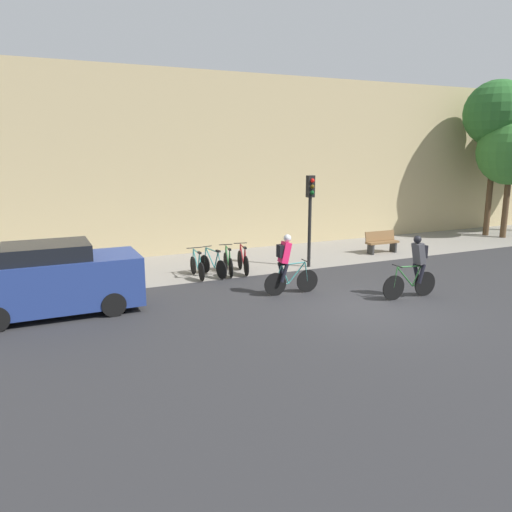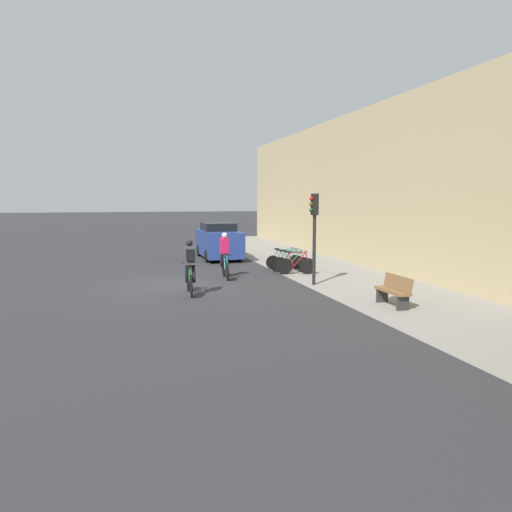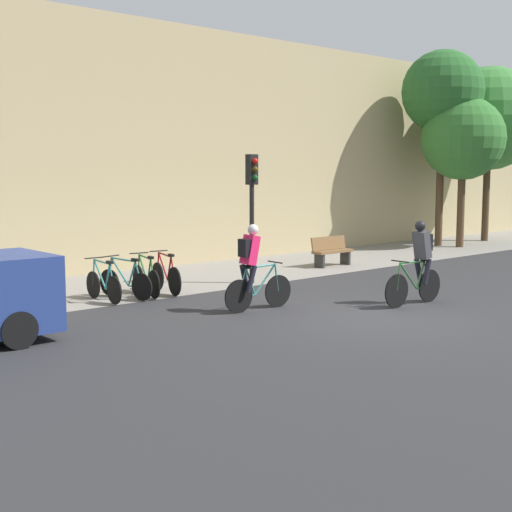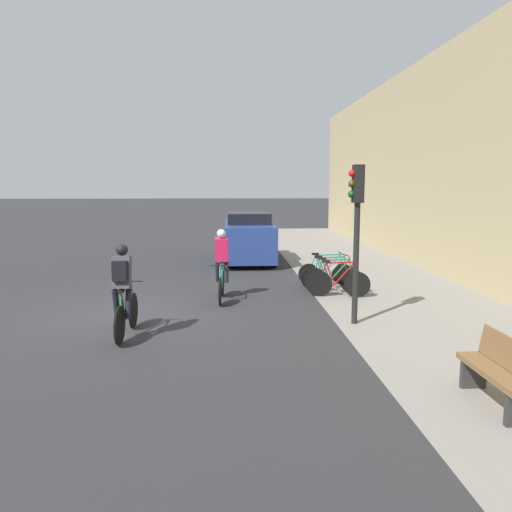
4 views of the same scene
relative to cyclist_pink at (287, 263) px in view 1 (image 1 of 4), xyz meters
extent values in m
plane|color=#2B2B2D|center=(1.42, -2.10, -0.95)|extent=(200.00, 200.00, 0.00)
cube|color=gray|center=(1.42, 4.65, -0.94)|extent=(44.00, 4.50, 0.01)
cube|color=tan|center=(1.42, 7.20, 2.65)|extent=(44.00, 0.60, 7.19)
cylinder|color=black|center=(0.68, -0.04, -0.60)|extent=(0.68, 0.07, 0.68)
cylinder|color=black|center=(-0.35, 0.02, -0.60)|extent=(0.68, 0.07, 0.68)
cylinder|color=teal|center=(0.33, -0.02, -0.32)|extent=(0.57, 0.07, 0.62)
cylinder|color=teal|center=(-0.05, 0.00, -0.34)|extent=(0.27, 0.05, 0.58)
cylinder|color=teal|center=(0.22, -0.01, -0.04)|extent=(0.77, 0.08, 0.07)
cylinder|color=teal|center=(-0.14, 0.01, -0.61)|extent=(0.42, 0.05, 0.05)
cylinder|color=teal|center=(-0.26, 0.01, -0.33)|extent=(0.22, 0.04, 0.56)
cylinder|color=teal|center=(0.64, -0.03, -0.31)|extent=(0.12, 0.04, 0.59)
cylinder|color=black|center=(0.60, -0.03, 0.02)|extent=(0.05, 0.46, 0.03)
cube|color=black|center=(-0.16, 0.01, -0.01)|extent=(0.20, 0.09, 0.06)
cube|color=#EA1E56|center=(-0.06, 0.00, 0.32)|extent=(0.34, 0.34, 0.63)
sphere|color=silver|center=(0.02, 0.00, 0.73)|extent=(0.23, 0.23, 0.22)
cylinder|color=black|center=(-0.12, -0.10, -0.26)|extent=(0.28, 0.12, 0.56)
cylinder|color=black|center=(-0.11, 0.12, -0.26)|extent=(0.25, 0.12, 0.56)
cube|color=black|center=(-0.20, 0.01, 0.37)|extent=(0.15, 0.27, 0.36)
cylinder|color=black|center=(2.46, -1.76, -0.59)|extent=(0.72, 0.06, 0.72)
cylinder|color=black|center=(3.57, -1.80, -0.59)|extent=(0.72, 0.06, 0.72)
cylinder|color=#2D6B33|center=(2.84, -1.77, -0.31)|extent=(0.60, 0.06, 0.63)
cylinder|color=#2D6B33|center=(3.25, -1.79, -0.32)|extent=(0.28, 0.05, 0.58)
cylinder|color=#2D6B33|center=(2.96, -1.78, -0.02)|extent=(0.82, 0.07, 0.07)
cylinder|color=#2D6B33|center=(3.35, -1.79, -0.60)|extent=(0.44, 0.05, 0.05)
cylinder|color=#2D6B33|center=(3.47, -1.80, -0.31)|extent=(0.23, 0.04, 0.56)
cylinder|color=#2D6B33|center=(2.51, -1.76, -0.30)|extent=(0.13, 0.04, 0.59)
cylinder|color=black|center=(2.55, -1.76, 0.03)|extent=(0.04, 0.46, 0.03)
cube|color=black|center=(3.37, -1.79, 0.00)|extent=(0.20, 0.09, 0.06)
cube|color=#3D3D42|center=(3.27, -1.79, 0.33)|extent=(0.33, 0.33, 0.63)
sphere|color=black|center=(3.19, -1.79, 0.74)|extent=(0.23, 0.23, 0.22)
cylinder|color=black|center=(3.32, -1.68, -0.24)|extent=(0.28, 0.12, 0.56)
cylinder|color=black|center=(3.32, -1.90, -0.24)|extent=(0.24, 0.12, 0.56)
cube|color=black|center=(3.41, -1.80, 0.38)|extent=(0.15, 0.26, 0.36)
cylinder|color=black|center=(-1.72, 3.48, -0.64)|extent=(0.06, 0.61, 0.61)
cylinder|color=black|center=(-1.75, 2.51, -0.64)|extent=(0.06, 0.61, 0.61)
cylinder|color=teal|center=(-1.73, 3.15, -0.36)|extent=(0.06, 0.54, 0.62)
cylinder|color=teal|center=(-1.74, 2.79, -0.37)|extent=(0.05, 0.25, 0.58)
cylinder|color=teal|center=(-1.73, 3.04, -0.07)|extent=(0.06, 0.72, 0.07)
cylinder|color=teal|center=(-1.74, 2.70, -0.65)|extent=(0.05, 0.39, 0.05)
cylinder|color=teal|center=(-1.75, 2.59, -0.36)|extent=(0.04, 0.21, 0.56)
cylinder|color=teal|center=(-1.72, 3.44, -0.35)|extent=(0.04, 0.11, 0.58)
cylinder|color=black|center=(-1.72, 3.40, -0.02)|extent=(0.46, 0.04, 0.03)
cube|color=black|center=(-1.74, 2.68, -0.05)|extent=(0.09, 0.20, 0.06)
cylinder|color=black|center=(-1.29, 3.51, -0.64)|extent=(0.16, 0.61, 0.62)
cylinder|color=black|center=(-1.07, 2.48, -0.64)|extent=(0.16, 0.61, 0.62)
cylinder|color=teal|center=(-1.22, 3.16, -0.35)|extent=(0.16, 0.57, 0.62)
cylinder|color=teal|center=(-1.14, 2.78, -0.37)|extent=(0.09, 0.27, 0.58)
cylinder|color=teal|center=(-1.19, 3.04, -0.07)|extent=(0.20, 0.77, 0.07)
cylinder|color=teal|center=(-1.12, 2.68, -0.64)|extent=(0.12, 0.42, 0.05)
cylinder|color=teal|center=(-1.09, 2.57, -0.36)|extent=(0.08, 0.22, 0.56)
cylinder|color=teal|center=(-1.28, 3.47, -0.35)|extent=(0.06, 0.12, 0.59)
cylinder|color=black|center=(-1.27, 3.43, -0.02)|extent=(0.46, 0.12, 0.03)
cube|color=black|center=(-1.11, 2.66, -0.05)|extent=(0.12, 0.21, 0.06)
cylinder|color=black|center=(-0.54, 3.47, -0.62)|extent=(0.16, 0.65, 0.65)
cylinder|color=black|center=(-0.73, 2.52, -0.62)|extent=(0.16, 0.65, 0.65)
cylinder|color=#2D6B33|center=(-0.60, 3.15, -0.34)|extent=(0.14, 0.53, 0.62)
cylinder|color=#2D6B33|center=(-0.67, 2.79, -0.35)|extent=(0.09, 0.25, 0.58)
cylinder|color=#2D6B33|center=(-0.62, 3.04, -0.05)|extent=(0.18, 0.71, 0.07)
cylinder|color=#2D6B33|center=(-0.69, 2.71, -0.63)|extent=(0.11, 0.39, 0.05)
cylinder|color=#2D6B33|center=(-0.71, 2.60, -0.34)|extent=(0.07, 0.21, 0.56)
cylinder|color=#2D6B33|center=(-0.55, 3.43, -0.33)|extent=(0.06, 0.12, 0.58)
cylinder|color=black|center=(-0.56, 3.39, 0.00)|extent=(0.46, 0.12, 0.03)
cube|color=black|center=(-0.69, 2.69, -0.03)|extent=(0.12, 0.21, 0.06)
cylinder|color=black|center=(0.01, 3.47, -0.61)|extent=(0.16, 0.67, 0.67)
cylinder|color=black|center=(-0.17, 2.52, -0.61)|extent=(0.16, 0.67, 0.67)
cylinder|color=maroon|center=(-0.05, 3.15, -0.33)|extent=(0.14, 0.53, 0.62)
cylinder|color=maroon|center=(-0.12, 2.79, -0.34)|extent=(0.08, 0.25, 0.58)
cylinder|color=maroon|center=(-0.07, 3.04, -0.05)|extent=(0.17, 0.72, 0.07)
cylinder|color=maroon|center=(-0.13, 2.71, -0.62)|extent=(0.10, 0.39, 0.05)
cylinder|color=maroon|center=(-0.15, 2.60, -0.34)|extent=(0.07, 0.21, 0.56)
cylinder|color=maroon|center=(0.00, 3.43, -0.32)|extent=(0.06, 0.12, 0.58)
cylinder|color=black|center=(-0.01, 3.40, 0.01)|extent=(0.46, 0.11, 0.03)
cube|color=black|center=(-0.14, 2.69, -0.02)|extent=(0.11, 0.21, 0.06)
cylinder|color=black|center=(2.42, 2.78, 0.69)|extent=(0.12, 0.12, 3.27)
cube|color=black|center=(2.42, 2.78, 1.94)|extent=(0.26, 0.20, 0.76)
sphere|color=red|center=(2.42, 2.66, 2.15)|extent=(0.15, 0.15, 0.15)
sphere|color=#4C380A|center=(2.42, 2.66, 1.94)|extent=(0.15, 0.15, 0.15)
sphere|color=#0C4719|center=(2.42, 2.66, 1.74)|extent=(0.15, 0.15, 0.15)
cube|color=brown|center=(6.39, 3.62, -0.50)|extent=(1.43, 0.40, 0.08)
cube|color=brown|center=(6.39, 3.80, -0.26)|extent=(1.43, 0.12, 0.40)
cube|color=#2D2D2D|center=(5.82, 3.62, -0.72)|extent=(0.08, 0.36, 0.45)
cube|color=#2D2D2D|center=(6.96, 3.62, -0.72)|extent=(0.08, 0.36, 0.45)
cube|color=navy|center=(-6.23, 0.95, -0.13)|extent=(4.30, 1.78, 1.27)
cube|color=black|center=(-6.33, 0.95, 0.70)|extent=(2.06, 1.57, 0.40)
cylinder|color=black|center=(-4.89, 0.14, -0.64)|extent=(0.62, 0.20, 0.62)
cylinder|color=black|center=(-4.89, 1.77, -0.64)|extent=(0.62, 0.20, 0.62)
cylinder|color=#4C3823|center=(14.09, 4.18, 0.59)|extent=(0.28, 0.28, 3.06)
sphere|color=#33702D|center=(14.09, 4.18, 3.13)|extent=(3.10, 3.10, 3.10)
cylinder|color=#4C3823|center=(13.86, 4.98, 1.47)|extent=(0.28, 0.28, 4.84)
sphere|color=#286028|center=(13.86, 4.98, 4.89)|extent=(3.07, 3.07, 3.07)
camera|label=1|loc=(-6.69, -12.37, 3.20)|focal=35.00mm
camera|label=2|loc=(19.03, -3.85, 2.16)|focal=35.00mm
camera|label=3|loc=(-9.45, -10.81, 1.89)|focal=50.00mm
camera|label=4|loc=(12.39, 0.15, 1.91)|focal=35.00mm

